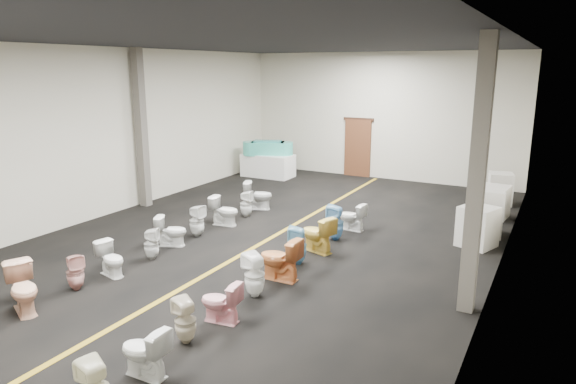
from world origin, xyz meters
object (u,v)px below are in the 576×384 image
object	(u,v)px
appliance_crate_a	(478,227)
display_table	(268,165)
toilet_right_5	(280,259)
toilet_right_6	(298,245)
toilet_left_2	(23,289)
toilet_right_3	(221,302)
toilet_right_4	(254,275)
appliance_crate_d	(500,189)
toilet_left_7	(197,221)
toilet_left_8	(224,211)
bathtub	(268,148)
appliance_crate_c	(493,202)
toilet_left_3	(75,272)
toilet_left_9	(246,204)
toilet_left_4	(111,259)
toilet_right_2	(185,321)
toilet_left_10	(258,195)
toilet_left_5	(151,244)
toilet_right_7	(317,234)
toilet_left_6	(171,231)
appliance_crate_b	(485,211)
toilet_right_8	(335,223)
toilet_right_1	(144,352)
toilet_right_9	(352,217)

from	to	relation	value
appliance_crate_a	display_table	bearing A→B (deg)	151.53
toilet_right_5	toilet_right_6	bearing A→B (deg)	-175.94
appliance_crate_a	toilet_left_2	xyz separation A→B (m)	(-6.09, -6.94, -0.05)
appliance_crate_a	toilet_right_3	xyz separation A→B (m)	(-3.02, -5.68, -0.12)
appliance_crate_a	toilet_right_4	world-z (taller)	appliance_crate_a
appliance_crate_d	toilet_left_7	size ratio (longest dim) A/B	1.21
toilet_left_8	bathtub	bearing A→B (deg)	11.87
appliance_crate_c	toilet_right_3	bearing A→B (deg)	-109.92
toilet_left_3	toilet_left_9	size ratio (longest dim) A/B	0.95
toilet_left_4	toilet_right_2	xyz separation A→B (m)	(2.90, -1.30, 0.01)
toilet_left_2	toilet_left_10	bearing A→B (deg)	23.97
toilet_right_4	toilet_left_8	bearing A→B (deg)	-114.93
toilet_left_9	appliance_crate_c	bearing A→B (deg)	-72.13
toilet_left_7	appliance_crate_d	bearing A→B (deg)	-41.14
toilet_right_2	toilet_left_10	bearing A→B (deg)	-135.52
toilet_left_10	toilet_right_6	bearing A→B (deg)	-159.06
toilet_left_5	toilet_left_10	bearing A→B (deg)	-23.56
toilet_left_9	appliance_crate_d	bearing A→B (deg)	-61.47
bathtub	toilet_right_7	size ratio (longest dim) A/B	2.16
toilet_left_2	toilet_left_6	size ratio (longest dim) A/B	1.17
toilet_left_10	toilet_right_5	distance (m)	5.10
toilet_left_2	toilet_right_5	distance (m)	4.42
display_table	toilet_right_4	size ratio (longest dim) A/B	2.33
appliance_crate_b	toilet_left_6	world-z (taller)	appliance_crate_b
toilet_left_8	toilet_right_8	bearing A→B (deg)	-92.92
appliance_crate_a	toilet_right_1	size ratio (longest dim) A/B	1.30
appliance_crate_c	toilet_left_2	size ratio (longest dim) A/B	1.06
bathtub	toilet_left_4	world-z (taller)	bathtub
toilet_right_5	toilet_right_7	xyz separation A→B (m)	(-0.02, 1.73, -0.01)
bathtub	toilet_left_7	xyz separation A→B (m)	(2.04, -6.83, -0.68)
toilet_right_1	toilet_left_7	bearing A→B (deg)	-149.46
toilet_left_7	toilet_right_6	distance (m)	2.99
toilet_left_3	toilet_left_7	distance (m)	3.49
toilet_right_1	toilet_left_4	bearing A→B (deg)	-127.69
toilet_left_5	toilet_left_8	bearing A→B (deg)	-23.75
toilet_right_6	toilet_right_9	world-z (taller)	toilet_right_6
toilet_left_9	bathtub	bearing A→B (deg)	14.08
toilet_left_4	toilet_right_7	world-z (taller)	toilet_right_7
toilet_left_2	toilet_right_6	distance (m)	5.04
toilet_right_6	toilet_left_9	bearing A→B (deg)	-147.52
toilet_right_2	toilet_right_8	world-z (taller)	toilet_right_8
bathtub	appliance_crate_d	size ratio (longest dim) A/B	1.89
toilet_left_3	toilet_left_10	distance (m)	6.29
toilet_left_3	toilet_right_7	xyz separation A→B (m)	(3.03, 3.90, 0.07)
toilet_left_10	toilet_right_8	world-z (taller)	toilet_right_8
appliance_crate_d	toilet_left_5	distance (m)	10.23
toilet_left_8	toilet_right_4	world-z (taller)	toilet_right_4
toilet_left_8	appliance_crate_a	bearing A→B (deg)	-85.09
toilet_left_2	toilet_left_7	xyz separation A→B (m)	(0.05, 4.49, -0.02)
toilet_left_6	toilet_right_3	size ratio (longest dim) A/B	1.03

